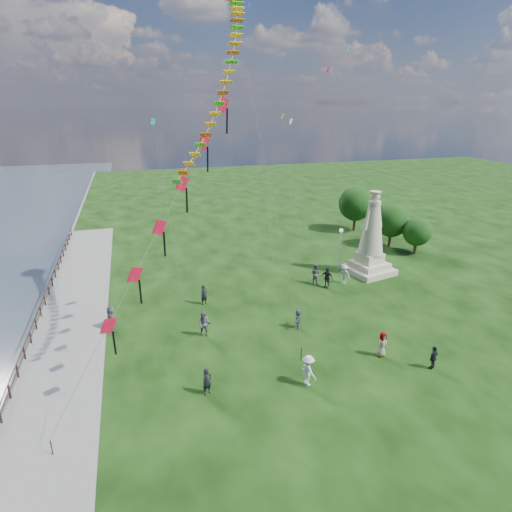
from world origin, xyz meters
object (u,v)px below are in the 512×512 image
object	(u,v)px
person_7	(315,274)
person_8	(344,274)
person_1	(204,324)
person_5	(111,318)
person_0	(207,381)
person_11	(298,319)
person_4	(382,344)
lamppost	(341,240)
person_2	(308,370)
person_9	(327,277)
statue	(371,243)
person_3	(434,357)
person_6	(204,295)

from	to	relation	value
person_7	person_8	xyz separation A→B (m)	(2.49, -0.78, -0.05)
person_1	person_5	distance (m)	6.83
person_0	person_11	distance (m)	9.44
person_4	lamppost	bearing A→B (deg)	56.30
person_2	person_9	size ratio (longest dim) A/B	1.03
person_5	person_4	bearing A→B (deg)	-130.09
person_7	person_1	bearing A→B (deg)	83.21
person_4	person_0	bearing A→B (deg)	165.83
statue	lamppost	xyz separation A→B (m)	(-2.37, 1.55, 0.04)
person_4	statue	bearing A→B (deg)	45.62
person_2	person_5	distance (m)	14.81
person_0	person_5	distance (m)	10.51
person_4	person_9	distance (m)	11.12
statue	person_4	bearing A→B (deg)	-130.12
statue	person_0	size ratio (longest dim) A/B	4.82
person_0	person_3	world-z (taller)	person_0
person_2	person_11	distance (m)	6.64
person_7	person_6	bearing A→B (deg)	61.16
person_4	person_11	distance (m)	6.25
person_0	person_3	bearing A→B (deg)	-31.18
person_1	person_4	xyz separation A→B (m)	(10.51, -5.70, -0.10)
statue	person_5	size ratio (longest dim) A/B	4.24
lamppost	person_1	bearing A→B (deg)	-149.18
person_5	person_6	size ratio (longest dim) A/B	1.11
person_3	person_5	size ratio (longest dim) A/B	0.83
statue	person_0	world-z (taller)	statue
statue	person_5	world-z (taller)	statue
person_2	person_7	world-z (taller)	person_2
person_1	person_11	xyz separation A→B (m)	(6.70, -0.75, -0.21)
person_4	person_6	world-z (taller)	person_4
person_1	person_8	world-z (taller)	person_1
person_4	person_9	xyz separation A→B (m)	(1.36, 11.04, 0.08)
person_1	person_8	size ratio (longest dim) A/B	1.06
person_5	person_9	world-z (taller)	person_5
person_5	person_8	world-z (taller)	person_5
statue	person_11	xyz separation A→B (m)	(-10.54, -8.07, -2.26)
person_5	person_6	bearing A→B (deg)	-85.80
person_7	person_2	bearing A→B (deg)	117.93
person_0	person_7	distance (m)	17.61
person_4	person_2	bearing A→B (deg)	176.66
person_3	person_8	distance (m)	13.49
person_0	person_6	bearing A→B (deg)	56.00
person_1	person_6	size ratio (longest dim) A/B	1.12
person_4	person_6	distance (m)	14.42
person_6	person_9	size ratio (longest dim) A/B	0.91
statue	person_1	distance (m)	18.84
person_2	person_9	world-z (taller)	person_2
person_5	person_2	bearing A→B (deg)	-145.15
person_4	person_5	xyz separation A→B (m)	(-16.73, 8.51, 0.09)
person_7	person_3	bearing A→B (deg)	149.60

